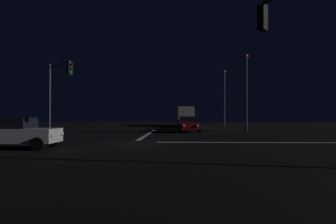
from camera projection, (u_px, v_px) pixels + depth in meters
The scene contains 13 objects.
ground at pixel (135, 143), 19.14m from camera, with size 120.00×120.00×0.10m, color black.
stop_line_north at pixel (149, 134), 28.24m from camera, with size 0.35×15.68×0.01m.
centre_line_ns at pixel (157, 128), 39.84m from camera, with size 22.00×0.15×0.01m.
crosswalk_bar_east at pixel (283, 143), 18.83m from camera, with size 15.68×0.40×0.01m.
sedan_red at pixel (190, 124), 30.80m from camera, with size 2.02×4.33×1.57m.
sedan_blue at pixel (186, 123), 36.60m from camera, with size 2.02×4.33×1.57m.
sedan_gray at pixel (187, 122), 41.95m from camera, with size 2.02×4.33×1.57m.
box_truck at pixel (186, 115), 48.67m from camera, with size 2.68×8.28×3.08m.
sedan_white_crossing at pixel (15, 133), 15.42m from camera, with size 4.33×2.02×1.57m.
traffic_signal_se at pixel (332, 32), 10.77m from camera, with size 3.59×3.59×6.69m.
traffic_signal_nw at pixel (58, 84), 27.71m from camera, with size 3.33×3.33×6.57m.
streetlamp_right_near at pixel (246, 86), 33.55m from camera, with size 0.44×0.44×8.43m.
streetlamp_right_far at pixel (224, 94), 49.55m from camera, with size 0.44×0.44×9.06m.
Camera 1 is at (2.71, -19.08, 1.67)m, focal length 32.66 mm.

